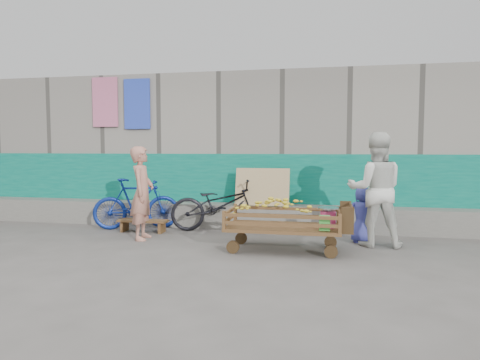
% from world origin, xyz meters
% --- Properties ---
extents(ground, '(80.00, 80.00, 0.00)m').
position_xyz_m(ground, '(0.00, 0.00, 0.00)').
color(ground, '#56524D').
rests_on(ground, ground).
extents(building_wall, '(12.00, 3.50, 3.00)m').
position_xyz_m(building_wall, '(-0.00, 4.05, 1.47)').
color(building_wall, gray).
rests_on(building_wall, ground).
extents(banana_cart, '(1.82, 0.83, 0.78)m').
position_xyz_m(banana_cart, '(0.81, 0.68, 0.52)').
color(banana_cart, '#51351A').
rests_on(banana_cart, ground).
extents(bench, '(0.90, 0.27, 0.23)m').
position_xyz_m(bench, '(-1.78, 1.59, 0.17)').
color(bench, '#51351A').
rests_on(bench, ground).
extents(vendor_man, '(0.45, 0.61, 1.54)m').
position_xyz_m(vendor_man, '(-1.53, 1.03, 0.77)').
color(vendor_man, tan).
rests_on(vendor_man, ground).
extents(woman, '(0.86, 0.68, 1.76)m').
position_xyz_m(woman, '(2.20, 1.29, 0.88)').
color(woman, white).
rests_on(woman, ground).
extents(child, '(0.47, 0.33, 0.90)m').
position_xyz_m(child, '(2.02, 1.49, 0.45)').
color(child, '#4045AC').
rests_on(child, ground).
extents(bicycle_dark, '(1.91, 1.16, 0.95)m').
position_xyz_m(bicycle_dark, '(-0.45, 2.05, 0.47)').
color(bicycle_dark, black).
rests_on(bicycle_dark, ground).
extents(bicycle_blue, '(1.63, 1.03, 0.95)m').
position_xyz_m(bicycle_blue, '(-2.02, 1.85, 0.48)').
color(bicycle_blue, navy).
rests_on(bicycle_blue, ground).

